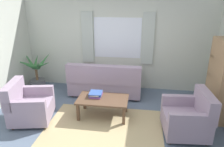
% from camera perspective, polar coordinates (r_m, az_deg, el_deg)
% --- Properties ---
extents(ground_plane, '(6.24, 6.24, 0.00)m').
position_cam_1_polar(ground_plane, '(4.42, -2.38, -14.95)').
color(ground_plane, slate).
extents(wall_back, '(5.32, 0.12, 2.60)m').
position_cam_1_polar(wall_back, '(5.97, 1.52, 8.23)').
color(wall_back, beige).
rests_on(wall_back, ground_plane).
extents(window_with_curtains, '(1.98, 0.07, 1.40)m').
position_cam_1_polar(window_with_curtains, '(5.86, 1.43, 9.50)').
color(window_with_curtains, white).
extents(area_rug, '(2.36, 1.82, 0.01)m').
position_cam_1_polar(area_rug, '(4.41, -2.39, -14.88)').
color(area_rug, tan).
rests_on(area_rug, ground_plane).
extents(couch, '(1.90, 0.82, 0.92)m').
position_cam_1_polar(couch, '(5.65, -1.85, -2.39)').
color(couch, '#998499').
rests_on(couch, ground_plane).
extents(armchair_left, '(0.97, 0.99, 0.88)m').
position_cam_1_polar(armchair_left, '(4.88, -21.58, -7.96)').
color(armchair_left, '#998499').
rests_on(armchair_left, ground_plane).
extents(armchair_right, '(0.89, 0.91, 0.88)m').
position_cam_1_polar(armchair_right, '(4.39, 19.98, -11.06)').
color(armchair_right, '#998499').
rests_on(armchair_right, ground_plane).
extents(coffee_table, '(1.10, 0.64, 0.44)m').
position_cam_1_polar(coffee_table, '(4.67, -2.50, -7.36)').
color(coffee_table, brown).
rests_on(coffee_table, ground_plane).
extents(book_stack_on_table, '(0.30, 0.33, 0.09)m').
position_cam_1_polar(book_stack_on_table, '(4.74, -4.40, -5.55)').
color(book_stack_on_table, '#7F478C').
rests_on(book_stack_on_table, coffee_table).
extents(potted_plant, '(1.01, 1.03, 1.06)m').
position_cam_1_polar(potted_plant, '(6.35, -19.63, -0.49)').
color(potted_plant, '#56565B').
rests_on(potted_plant, ground_plane).
extents(bookshelf, '(0.30, 0.94, 1.72)m').
position_cam_1_polar(bookshelf, '(5.09, 26.69, -2.45)').
color(bookshelf, '#A87F56').
rests_on(bookshelf, ground_plane).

